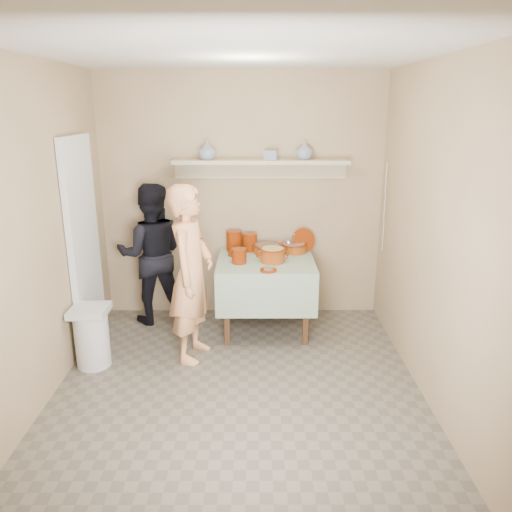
{
  "coord_description": "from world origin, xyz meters",
  "views": [
    {
      "loc": [
        0.14,
        -3.55,
        2.24
      ],
      "look_at": [
        0.15,
        0.75,
        0.95
      ],
      "focal_mm": 35.0,
      "sensor_mm": 36.0,
      "label": 1
    }
  ],
  "objects_px": {
    "cazuela_rice": "(273,254)",
    "trash_bin": "(92,336)",
    "person_helper": "(152,254)",
    "serving_table": "(266,270)",
    "person_cook": "(191,274)"
  },
  "relations": [
    {
      "from": "trash_bin",
      "to": "serving_table",
      "type": "bearing_deg",
      "value": 26.77
    },
    {
      "from": "person_cook",
      "to": "cazuela_rice",
      "type": "height_order",
      "value": "person_cook"
    },
    {
      "from": "cazuela_rice",
      "to": "trash_bin",
      "type": "relative_size",
      "value": 0.59
    },
    {
      "from": "person_helper",
      "to": "person_cook",
      "type": "bearing_deg",
      "value": 113.41
    },
    {
      "from": "person_helper",
      "to": "trash_bin",
      "type": "relative_size",
      "value": 2.67
    },
    {
      "from": "person_helper",
      "to": "trash_bin",
      "type": "xyz_separation_m",
      "value": [
        -0.36,
        -1.0,
        -0.47
      ]
    },
    {
      "from": "person_helper",
      "to": "serving_table",
      "type": "distance_m",
      "value": 1.22
    },
    {
      "from": "trash_bin",
      "to": "person_helper",
      "type": "bearing_deg",
      "value": 69.98
    },
    {
      "from": "cazuela_rice",
      "to": "trash_bin",
      "type": "xyz_separation_m",
      "value": [
        -1.63,
        -0.68,
        -0.56
      ]
    },
    {
      "from": "serving_table",
      "to": "cazuela_rice",
      "type": "distance_m",
      "value": 0.24
    },
    {
      "from": "person_cook",
      "to": "person_helper",
      "type": "distance_m",
      "value": 0.98
    },
    {
      "from": "serving_table",
      "to": "cazuela_rice",
      "type": "height_order",
      "value": "cazuela_rice"
    },
    {
      "from": "person_cook",
      "to": "serving_table",
      "type": "xyz_separation_m",
      "value": [
        0.68,
        0.61,
        -0.16
      ]
    },
    {
      "from": "person_helper",
      "to": "trash_bin",
      "type": "bearing_deg",
      "value": 61.32
    },
    {
      "from": "cazuela_rice",
      "to": "trash_bin",
      "type": "height_order",
      "value": "cazuela_rice"
    }
  ]
}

